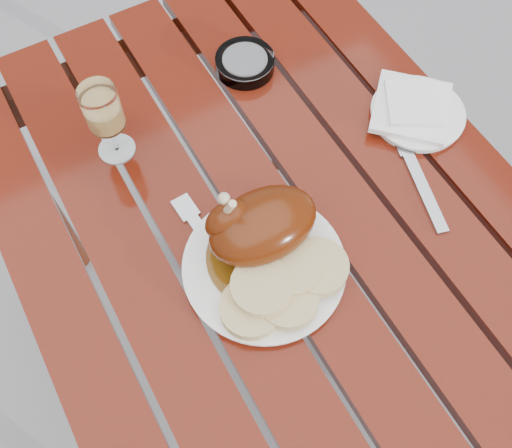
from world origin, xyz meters
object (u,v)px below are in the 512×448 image
at_px(dinner_plate, 264,267).
at_px(ashtray, 245,63).
at_px(wine_glass, 107,123).
at_px(table, 279,317).
at_px(side_plate, 417,114).

distance_m(dinner_plate, ashtray, 0.41).
distance_m(wine_glass, ashtray, 0.29).
xyz_separation_m(table, dinner_plate, (-0.06, -0.02, 0.38)).
xyz_separation_m(wine_glass, side_plate, (0.49, -0.20, -0.07)).
relative_size(dinner_plate, ashtray, 2.27).
bearing_deg(dinner_plate, table, 22.29).
xyz_separation_m(dinner_plate, wine_glass, (-0.11, 0.32, 0.07)).
relative_size(table, dinner_plate, 4.82).
bearing_deg(table, dinner_plate, -157.71).
xyz_separation_m(table, ashtray, (0.12, 0.35, 0.39)).
distance_m(table, dinner_plate, 0.39).
height_order(dinner_plate, side_plate, dinner_plate).
distance_m(wine_glass, side_plate, 0.53).
relative_size(dinner_plate, side_plate, 1.50).
relative_size(side_plate, ashtray, 1.52).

